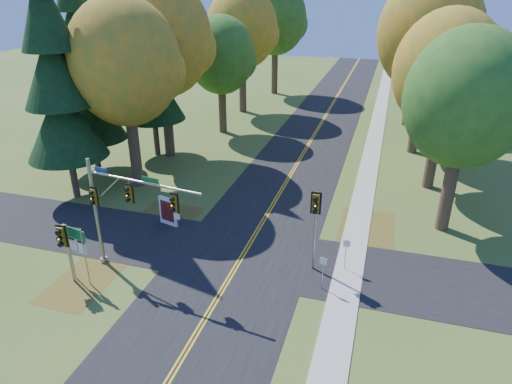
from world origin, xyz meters
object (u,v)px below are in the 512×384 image
(traffic_mast, at_px, (119,204))
(route_sign_cluster, at_px, (76,243))
(info_kiosk, at_px, (168,211))
(east_signal_pole, at_px, (316,212))

(traffic_mast, xyz_separation_m, route_sign_cluster, (-1.75, -1.66, -1.76))
(traffic_mast, bearing_deg, info_kiosk, 98.99)
(route_sign_cluster, distance_m, info_kiosk, 7.38)
(east_signal_pole, xyz_separation_m, info_kiosk, (-10.09, 2.55, -2.72))
(east_signal_pole, bearing_deg, info_kiosk, 164.04)
(traffic_mast, xyz_separation_m, info_kiosk, (-0.10, 5.41, -3.13))
(route_sign_cluster, bearing_deg, info_kiosk, 89.85)
(traffic_mast, bearing_deg, east_signal_pole, 23.86)
(traffic_mast, height_order, east_signal_pole, traffic_mast)
(traffic_mast, relative_size, route_sign_cluster, 2.09)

